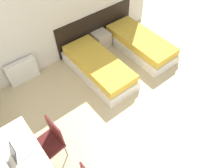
# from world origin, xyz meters

# --- Properties ---
(wall_back) EXTENTS (5.53, 0.05, 2.70)m
(wall_back) POSITION_xyz_m (0.00, 4.21, 1.35)
(wall_back) COLOR silver
(wall_back) RESTS_ON ground_plane
(headboard_panel) EXTENTS (2.37, 0.03, 0.92)m
(headboard_panel) POSITION_xyz_m (0.96, 4.17, 0.46)
(headboard_panel) COLOR black
(headboard_panel) RESTS_ON ground_plane
(bed_near_window) EXTENTS (0.88, 2.00, 0.45)m
(bed_near_window) POSITION_xyz_m (0.27, 3.14, 0.22)
(bed_near_window) COLOR silver
(bed_near_window) RESTS_ON ground_plane
(bed_near_door) EXTENTS (0.88, 2.00, 0.45)m
(bed_near_door) POSITION_xyz_m (1.66, 3.14, 0.22)
(bed_near_door) COLOR silver
(bed_near_door) RESTS_ON ground_plane
(nightstand) EXTENTS (0.42, 0.40, 0.43)m
(nightstand) POSITION_xyz_m (0.96, 3.94, 0.21)
(nightstand) COLOR beige
(nightstand) RESTS_ON ground_plane
(radiator) EXTENTS (0.70, 0.12, 0.59)m
(radiator) POSITION_xyz_m (-1.22, 4.09, 0.29)
(radiator) COLOR silver
(radiator) RESTS_ON ground_plane
(chair_near_laptop) EXTENTS (0.50, 0.50, 0.91)m
(chair_near_laptop) POSITION_xyz_m (-1.59, 2.02, 0.49)
(chair_near_laptop) COLOR #511919
(chair_near_laptop) RESTS_ON ground_plane
(laptop) EXTENTS (0.32, 0.23, 0.31)m
(laptop) POSITION_xyz_m (-2.05, 1.96, 0.82)
(laptop) COLOR silver
(laptop) RESTS_ON desk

